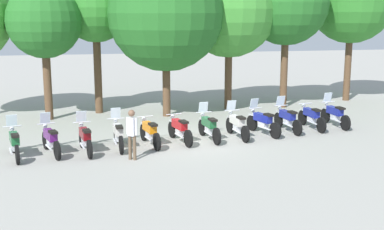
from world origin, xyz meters
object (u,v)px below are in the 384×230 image
at_px(motorcycle_10, 311,117).
at_px(motorcycle_2, 85,138).
at_px(motorcycle_1, 51,139).
at_px(motorcycle_7, 237,124).
at_px(motorcycle_4, 150,132).
at_px(tree_6, 352,1).
at_px(motorcycle_8, 263,122).
at_px(tree_5, 286,3).
at_px(motorcycle_11, 335,114).
at_px(motorcycle_6, 209,126).
at_px(person_0, 132,131).
at_px(tree_4, 229,9).
at_px(tree_1, 44,22).
at_px(motorcycle_3, 118,134).
at_px(motorcycle_0, 14,143).
at_px(tree_3, 166,13).
at_px(motorcycle_9, 287,119).
at_px(tree_2, 95,9).
at_px(motorcycle_5, 180,129).

bearing_deg(motorcycle_10, motorcycle_2, 96.19).
bearing_deg(motorcycle_1, motorcycle_7, -99.78).
height_order(motorcycle_4, tree_6, tree_6).
relative_size(motorcycle_8, tree_5, 0.29).
relative_size(motorcycle_10, motorcycle_11, 1.00).
height_order(motorcycle_2, motorcycle_6, same).
relative_size(person_0, tree_4, 0.23).
bearing_deg(tree_4, motorcycle_8, -90.49).
xyz_separation_m(motorcycle_1, tree_1, (-0.49, 5.89, 3.86)).
distance_m(motorcycle_3, tree_6, 15.67).
xyz_separation_m(motorcycle_8, tree_1, (-8.57, 4.56, 3.86)).
relative_size(motorcycle_0, tree_4, 0.30).
xyz_separation_m(tree_3, tree_4, (3.28, 1.20, 0.18)).
distance_m(motorcycle_9, tree_1, 11.29).
distance_m(tree_3, tree_5, 6.26).
xyz_separation_m(motorcycle_4, motorcycle_10, (6.93, 1.40, 0.00)).
height_order(tree_1, tree_3, tree_3).
bearing_deg(motorcycle_8, motorcycle_9, -91.57).
distance_m(motorcycle_0, motorcycle_6, 7.02).
height_order(motorcycle_4, person_0, person_0).
bearing_deg(motorcycle_10, motorcycle_0, 94.89).
relative_size(motorcycle_3, tree_1, 0.36).
xyz_separation_m(tree_3, tree_6, (10.29, 2.34, 0.60)).
height_order(motorcycle_1, tree_2, tree_2).
bearing_deg(motorcycle_11, motorcycle_0, 94.61).
distance_m(motorcycle_1, motorcycle_10, 10.57).
bearing_deg(motorcycle_0, motorcycle_8, -93.18).
relative_size(motorcycle_4, motorcycle_7, 0.99).
bearing_deg(motorcycle_4, motorcycle_8, -91.51).
bearing_deg(tree_1, motorcycle_8, -28.00).
relative_size(motorcycle_10, tree_5, 0.30).
bearing_deg(motorcycle_0, motorcycle_7, -93.85).
bearing_deg(motorcycle_8, motorcycle_0, 82.08).
bearing_deg(motorcycle_5, motorcycle_8, -93.53).
xyz_separation_m(motorcycle_4, motorcycle_6, (2.31, 0.40, 0.01)).
bearing_deg(tree_2, tree_4, -1.68).
height_order(motorcycle_11, tree_4, tree_4).
bearing_deg(tree_2, person_0, -83.45).
height_order(motorcycle_8, tree_3, tree_3).
height_order(motorcycle_6, tree_3, tree_3).
bearing_deg(motorcycle_7, motorcycle_4, 92.18).
distance_m(motorcycle_5, tree_6, 13.65).
height_order(motorcycle_9, tree_5, tree_5).
distance_m(motorcycle_1, tree_2, 8.48).
xyz_separation_m(motorcycle_8, motorcycle_10, (2.32, 0.57, -0.01)).
bearing_deg(motorcycle_2, person_0, -138.33).
bearing_deg(tree_2, tree_1, -153.04).
bearing_deg(motorcycle_3, motorcycle_9, -83.22).
xyz_separation_m(motorcycle_0, tree_2, (2.90, 7.27, 4.42)).
bearing_deg(motorcycle_11, tree_3, 56.36).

